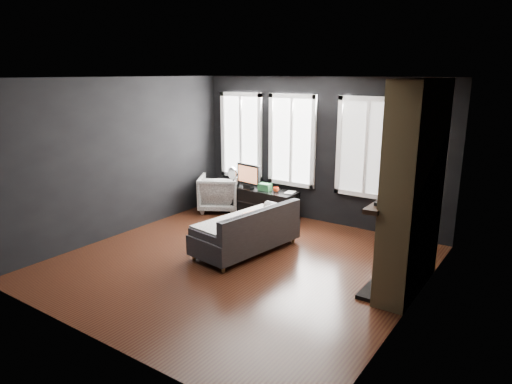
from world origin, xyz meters
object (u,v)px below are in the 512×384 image
Objects in this scene: armchair at (219,191)px; monitor at (249,174)px; sofa at (246,228)px; media_console at (258,202)px; book at (286,187)px; mug at (276,189)px; mantel_vase at (405,181)px.

monitor is (0.66, 0.12, 0.42)m from armchair.
monitor is (-1.09, 1.62, 0.44)m from sofa.
media_console is at bearing 126.76° from sofa.
book reaches higher than media_console.
mug is at bearing -159.59° from book.
mug is (1.29, 0.13, 0.21)m from armchair.
book is 2.83m from mantel_vase.
monitor is at bearing -174.34° from book.
book is (1.47, 0.20, 0.26)m from armchair.
sofa is 2.97× the size of monitor.
book reaches higher than sofa.
armchair is 1.36× the size of monitor.
mug is (-0.46, 1.63, 0.23)m from sofa.
sofa is at bearing -80.77° from book.
armchair is 0.79m from monitor.
book is at bearing 156.50° from mantel_vase.
sofa is 2.30m from armchair.
mug is at bearing 10.45° from monitor.
monitor is at bearing 159.24° from armchair.
media_console is (0.87, 0.15, -0.13)m from armchair.
monitor reaches higher than mug.
monitor reaches higher than media_console.
mug is at bearing 114.47° from sofa.
armchair is 6.99× the size of mug.
sofa is 1.74m from book.
armchair is at bearing -160.57° from monitor.
sofa reaches higher than mug.
mantel_vase is at bearing -7.63° from monitor.
monitor is 5.15× the size of mug.
mantel_vase is (3.34, -1.02, 0.51)m from monitor.
media_console is at bearing 17.97° from monitor.
media_console is 13.93× the size of mug.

